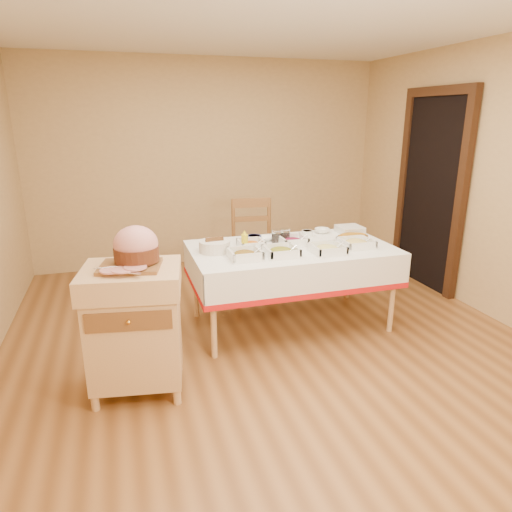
{
  "coord_description": "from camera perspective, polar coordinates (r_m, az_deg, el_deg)",
  "views": [
    {
      "loc": [
        -1.17,
        -3.41,
        1.9
      ],
      "look_at": [
        -0.07,
        0.2,
        0.74
      ],
      "focal_mm": 32.0,
      "sensor_mm": 36.0,
      "label": 1
    }
  ],
  "objects": [
    {
      "name": "bowl_white_imported",
      "position": [
        4.35,
        1.47,
        2.2
      ],
      "size": [
        0.15,
        0.15,
        0.03
      ],
      "primitive_type": "imported",
      "rotation": [
        0.0,
        0.0,
        -0.06
      ],
      "color": "white",
      "rests_on": "dining_table"
    },
    {
      "name": "small_bowl_mid",
      "position": [
        4.31,
        -0.23,
        2.26
      ],
      "size": [
        0.14,
        0.14,
        0.06
      ],
      "color": "navy",
      "rests_on": "dining_table"
    },
    {
      "name": "plate_stack",
      "position": [
        4.72,
        11.64,
        3.26
      ],
      "size": [
        0.24,
        0.24,
        0.07
      ],
      "color": "white",
      "rests_on": "dining_table"
    },
    {
      "name": "small_bowl_right",
      "position": [
        4.53,
        6.43,
        2.86
      ],
      "size": [
        0.11,
        0.11,
        0.06
      ],
      "color": "white",
      "rests_on": "dining_table"
    },
    {
      "name": "preserve_jar_left",
      "position": [
        4.27,
        2.58,
        2.41
      ],
      "size": [
        0.1,
        0.1,
        0.12
      ],
      "color": "silver",
      "rests_on": "dining_table"
    },
    {
      "name": "ham_on_board",
      "position": [
        3.16,
        -14.86,
        0.82
      ],
      "size": [
        0.42,
        0.4,
        0.28
      ],
      "color": "brown",
      "rests_on": "butcher_cart"
    },
    {
      "name": "serving_dish_f",
      "position": [
        4.22,
        4.65,
        1.91
      ],
      "size": [
        0.25,
        0.24,
        0.11
      ],
      "color": "white",
      "rests_on": "dining_table"
    },
    {
      "name": "serving_dish_e",
      "position": [
        4.1,
        -0.61,
        1.5
      ],
      "size": [
        0.23,
        0.22,
        0.11
      ],
      "color": "white",
      "rests_on": "dining_table"
    },
    {
      "name": "mustard_bottle",
      "position": [
        4.0,
        -1.44,
        1.82
      ],
      "size": [
        0.06,
        0.06,
        0.18
      ],
      "color": "yellow",
      "rests_on": "dining_table"
    },
    {
      "name": "room_shell",
      "position": [
        3.66,
        1.93,
        7.69
      ],
      "size": [
        5.0,
        5.0,
        5.0
      ],
      "color": "brown",
      "rests_on": "ground"
    },
    {
      "name": "bread_basket",
      "position": [
        3.99,
        -5.19,
        1.24
      ],
      "size": [
        0.27,
        0.27,
        0.12
      ],
      "color": "silver",
      "rests_on": "dining_table"
    },
    {
      "name": "serving_dish_b",
      "position": [
        3.88,
        3.17,
        0.6
      ],
      "size": [
        0.27,
        0.27,
        0.11
      ],
      "color": "white",
      "rests_on": "dining_table"
    },
    {
      "name": "dining_table",
      "position": [
        4.2,
        4.4,
        -0.97
      ],
      "size": [
        1.82,
        1.02,
        0.76
      ],
      "color": "#DCAE79",
      "rests_on": "ground"
    },
    {
      "name": "doorway",
      "position": [
        5.53,
        21.07,
        7.83
      ],
      "size": [
        0.09,
        1.1,
        2.2
      ],
      "color": "black",
      "rests_on": "ground"
    },
    {
      "name": "butcher_cart",
      "position": [
        3.31,
        -14.89,
        -8.05
      ],
      "size": [
        0.73,
        0.64,
        0.92
      ],
      "color": "#DCAE79",
      "rests_on": "ground"
    },
    {
      "name": "bowl_small_imported",
      "position": [
        4.67,
        8.25,
        3.16
      ],
      "size": [
        0.19,
        0.19,
        0.05
      ],
      "primitive_type": "imported",
      "rotation": [
        0.0,
        0.0,
        0.27
      ],
      "color": "white",
      "rests_on": "dining_table"
    },
    {
      "name": "serving_dish_d",
      "position": [
        4.24,
        12.42,
        1.61
      ],
      "size": [
        0.27,
        0.27,
        0.1
      ],
      "color": "white",
      "rests_on": "dining_table"
    },
    {
      "name": "dining_chair",
      "position": [
        4.96,
        -0.31,
        1.19
      ],
      "size": [
        0.52,
        0.5,
        1.04
      ],
      "color": "brown",
      "rests_on": "ground"
    },
    {
      "name": "serving_dish_c",
      "position": [
        4.0,
        8.91,
        0.89
      ],
      "size": [
        0.27,
        0.27,
        0.11
      ],
      "color": "white",
      "rests_on": "dining_table"
    },
    {
      "name": "small_bowl_left",
      "position": [
        4.21,
        -5.57,
        1.77
      ],
      "size": [
        0.11,
        0.11,
        0.05
      ],
      "color": "white",
      "rests_on": "dining_table"
    },
    {
      "name": "brass_platter",
      "position": [
        4.5,
        12.0,
        2.34
      ],
      "size": [
        0.31,
        0.23,
        0.04
      ],
      "color": "gold",
      "rests_on": "dining_table"
    },
    {
      "name": "preserve_jar_right",
      "position": [
        4.3,
        3.63,
        2.52
      ],
      "size": [
        0.1,
        0.1,
        0.13
      ],
      "color": "silver",
      "rests_on": "dining_table"
    },
    {
      "name": "serving_dish_a",
      "position": [
        3.79,
        -1.39,
        0.22
      ],
      "size": [
        0.27,
        0.26,
        0.12
      ],
      "color": "white",
      "rests_on": "dining_table"
    }
  ]
}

